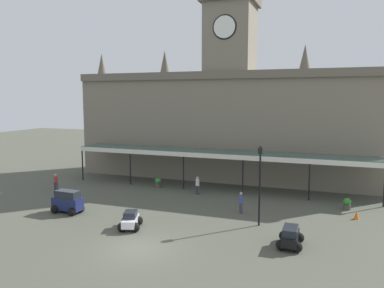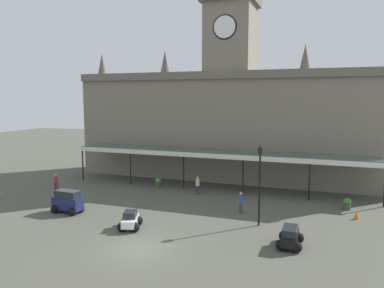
{
  "view_description": "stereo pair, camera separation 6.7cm",
  "coord_description": "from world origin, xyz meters",
  "px_view_note": "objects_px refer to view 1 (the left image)",
  "views": [
    {
      "loc": [
        10.37,
        -19.05,
        8.91
      ],
      "look_at": [
        0.0,
        9.07,
        5.22
      ],
      "focal_mm": 35.33,
      "sensor_mm": 36.0,
      "label": 1
    },
    {
      "loc": [
        10.44,
        -19.03,
        8.91
      ],
      "look_at": [
        0.0,
        9.07,
        5.22
      ],
      "focal_mm": 35.33,
      "sensor_mm": 36.0,
      "label": 2
    }
  ],
  "objects_px": {
    "car_black_estate": "(290,238)",
    "planter_near_kerb": "(158,182)",
    "pedestrian_crossing_forecourt": "(241,202)",
    "planter_by_canopy": "(347,204)",
    "car_navy_van": "(68,203)",
    "pedestrian_near_entrance": "(56,182)",
    "victorian_lamppost": "(260,177)",
    "traffic_cone": "(356,215)",
    "pedestrian_beside_cars": "(197,185)",
    "car_white_sedan": "(130,221)"
  },
  "relations": [
    {
      "from": "car_navy_van",
      "to": "victorian_lamppost",
      "type": "bearing_deg",
      "value": 8.75
    },
    {
      "from": "pedestrian_near_entrance",
      "to": "pedestrian_crossing_forecourt",
      "type": "distance_m",
      "value": 18.26
    },
    {
      "from": "car_white_sedan",
      "to": "planter_near_kerb",
      "type": "distance_m",
      "value": 12.04
    },
    {
      "from": "car_black_estate",
      "to": "planter_near_kerb",
      "type": "height_order",
      "value": "car_black_estate"
    },
    {
      "from": "car_black_estate",
      "to": "planter_near_kerb",
      "type": "distance_m",
      "value": 17.83
    },
    {
      "from": "car_navy_van",
      "to": "pedestrian_crossing_forecourt",
      "type": "bearing_deg",
      "value": 19.95
    },
    {
      "from": "planter_near_kerb",
      "to": "victorian_lamppost",
      "type": "bearing_deg",
      "value": -34.39
    },
    {
      "from": "car_black_estate",
      "to": "victorian_lamppost",
      "type": "distance_m",
      "value": 4.93
    },
    {
      "from": "car_white_sedan",
      "to": "planter_near_kerb",
      "type": "xyz_separation_m",
      "value": [
        -3.39,
        11.55,
        -0.01
      ]
    },
    {
      "from": "pedestrian_near_entrance",
      "to": "pedestrian_beside_cars",
      "type": "bearing_deg",
      "value": 14.86
    },
    {
      "from": "car_navy_van",
      "to": "car_white_sedan",
      "type": "bearing_deg",
      "value": -12.61
    },
    {
      "from": "pedestrian_beside_cars",
      "to": "traffic_cone",
      "type": "height_order",
      "value": "pedestrian_beside_cars"
    },
    {
      "from": "car_black_estate",
      "to": "planter_by_canopy",
      "type": "height_order",
      "value": "car_black_estate"
    },
    {
      "from": "traffic_cone",
      "to": "car_black_estate",
      "type": "bearing_deg",
      "value": -119.94
    },
    {
      "from": "pedestrian_beside_cars",
      "to": "traffic_cone",
      "type": "bearing_deg",
      "value": -11.4
    },
    {
      "from": "traffic_cone",
      "to": "planter_near_kerb",
      "type": "distance_m",
      "value": 18.49
    },
    {
      "from": "pedestrian_beside_cars",
      "to": "planter_near_kerb",
      "type": "height_order",
      "value": "pedestrian_beside_cars"
    },
    {
      "from": "pedestrian_crossing_forecourt",
      "to": "planter_by_canopy",
      "type": "xyz_separation_m",
      "value": [
        7.76,
        3.8,
        -0.42
      ]
    },
    {
      "from": "car_navy_van",
      "to": "car_white_sedan",
      "type": "xyz_separation_m",
      "value": [
        6.33,
        -1.42,
        -0.3
      ]
    },
    {
      "from": "car_black_estate",
      "to": "traffic_cone",
      "type": "distance_m",
      "value": 8.13
    },
    {
      "from": "car_white_sedan",
      "to": "planter_by_canopy",
      "type": "bearing_deg",
      "value": 34.87
    },
    {
      "from": "pedestrian_crossing_forecourt",
      "to": "pedestrian_near_entrance",
      "type": "bearing_deg",
      "value": 177.7
    },
    {
      "from": "car_black_estate",
      "to": "pedestrian_beside_cars",
      "type": "height_order",
      "value": "pedestrian_beside_cars"
    },
    {
      "from": "pedestrian_crossing_forecourt",
      "to": "traffic_cone",
      "type": "height_order",
      "value": "pedestrian_crossing_forecourt"
    },
    {
      "from": "pedestrian_crossing_forecourt",
      "to": "planter_near_kerb",
      "type": "height_order",
      "value": "pedestrian_crossing_forecourt"
    },
    {
      "from": "car_navy_van",
      "to": "planter_near_kerb",
      "type": "distance_m",
      "value": 10.55
    },
    {
      "from": "car_black_estate",
      "to": "victorian_lamppost",
      "type": "relative_size",
      "value": 0.4
    },
    {
      "from": "car_navy_van",
      "to": "pedestrian_crossing_forecourt",
      "type": "relative_size",
      "value": 1.47
    },
    {
      "from": "car_navy_van",
      "to": "pedestrian_near_entrance",
      "type": "distance_m",
      "value": 7.72
    },
    {
      "from": "car_navy_van",
      "to": "pedestrian_beside_cars",
      "type": "height_order",
      "value": "car_navy_van"
    },
    {
      "from": "pedestrian_near_entrance",
      "to": "planter_by_canopy",
      "type": "distance_m",
      "value": 26.19
    },
    {
      "from": "pedestrian_near_entrance",
      "to": "pedestrian_crossing_forecourt",
      "type": "xyz_separation_m",
      "value": [
        18.24,
        -0.73,
        0.0
      ]
    },
    {
      "from": "victorian_lamppost",
      "to": "pedestrian_crossing_forecourt",
      "type": "bearing_deg",
      "value": 127.77
    },
    {
      "from": "pedestrian_beside_cars",
      "to": "pedestrian_near_entrance",
      "type": "xyz_separation_m",
      "value": [
        -13.18,
        -3.5,
        0.0
      ]
    },
    {
      "from": "pedestrian_beside_cars",
      "to": "pedestrian_near_entrance",
      "type": "height_order",
      "value": "same"
    },
    {
      "from": "pedestrian_beside_cars",
      "to": "victorian_lamppost",
      "type": "distance_m",
      "value": 9.87
    },
    {
      "from": "car_black_estate",
      "to": "planter_near_kerb",
      "type": "xyz_separation_m",
      "value": [
        -14.0,
        11.05,
        -0.07
      ]
    },
    {
      "from": "car_navy_van",
      "to": "pedestrian_near_entrance",
      "type": "bearing_deg",
      "value": 136.37
    },
    {
      "from": "car_black_estate",
      "to": "pedestrian_crossing_forecourt",
      "type": "height_order",
      "value": "pedestrian_crossing_forecourt"
    },
    {
      "from": "pedestrian_crossing_forecourt",
      "to": "planter_by_canopy",
      "type": "distance_m",
      "value": 8.66
    },
    {
      "from": "pedestrian_near_entrance",
      "to": "victorian_lamppost",
      "type": "distance_m",
      "value": 20.47
    },
    {
      "from": "traffic_cone",
      "to": "planter_by_canopy",
      "type": "height_order",
      "value": "planter_by_canopy"
    },
    {
      "from": "car_black_estate",
      "to": "pedestrian_beside_cars",
      "type": "distance_m",
      "value": 13.51
    },
    {
      "from": "victorian_lamppost",
      "to": "planter_by_canopy",
      "type": "distance_m",
      "value": 9.06
    },
    {
      "from": "car_white_sedan",
      "to": "pedestrian_crossing_forecourt",
      "type": "bearing_deg",
      "value": 43.56
    },
    {
      "from": "traffic_cone",
      "to": "pedestrian_near_entrance",
      "type": "bearing_deg",
      "value": -178.29
    },
    {
      "from": "pedestrian_crossing_forecourt",
      "to": "traffic_cone",
      "type": "relative_size",
      "value": 2.82
    },
    {
      "from": "planter_by_canopy",
      "to": "planter_near_kerb",
      "type": "bearing_deg",
      "value": 174.33
    },
    {
      "from": "traffic_cone",
      "to": "victorian_lamppost",
      "type": "bearing_deg",
      "value": -149.13
    },
    {
      "from": "pedestrian_crossing_forecourt",
      "to": "victorian_lamppost",
      "type": "distance_m",
      "value": 3.93
    }
  ]
}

